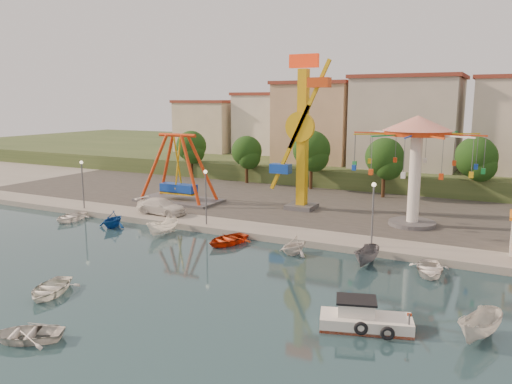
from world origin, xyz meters
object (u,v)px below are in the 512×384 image
Objects in this scene: wave_swinger at (417,146)px; cabin_motorboat at (364,320)px; kamikaze_tower at (304,136)px; van at (161,206)px; pirate_ship_ride at (178,170)px; rowboat_a at (49,289)px; skiff at (481,327)px.

cabin_motorboat is (1.36, -22.42, -7.73)m from wave_swinger.
kamikaze_tower is at bearing 101.50° from cabin_motorboat.
kamikaze_tower is 2.97× the size of van.
pirate_ship_ride is 15.41m from kamikaze_tower.
pirate_ship_ride is 1.89× the size of cabin_motorboat.
cabin_motorboat is at bearing -86.54° from wave_swinger.
wave_swinger is 26.21m from van.
rowboat_a is (-17.95, -26.87, -7.78)m from wave_swinger.
van is (-25.70, 15.48, 0.94)m from cabin_motorboat.
skiff is at bearing -50.13° from kamikaze_tower.
van is (-6.39, 19.94, 0.99)m from rowboat_a.
pirate_ship_ride is at bearing -178.40° from wave_swinger.
pirate_ship_ride is 39.50m from skiff.
pirate_ship_ride reaches higher than van.
pirate_ship_ride is 0.61× the size of kamikaze_tower.
pirate_ship_ride is at bearing 21.56° from van.
pirate_ship_ride reaches higher than skiff.
pirate_ship_ride reaches higher than rowboat_a.
kamikaze_tower is 4.08× the size of rowboat_a.
kamikaze_tower is (14.61, 2.58, 4.17)m from pirate_ship_ride.
cabin_motorboat is 1.31× the size of rowboat_a.
kamikaze_tower reaches higher than van.
rowboat_a is (8.61, -26.13, -3.97)m from pirate_ship_ride.
pirate_ship_ride is at bearing -169.97° from kamikaze_tower.
wave_swinger reaches higher than cabin_motorboat.
cabin_motorboat reaches higher than rowboat_a.
skiff is (7.14, -21.02, -7.45)m from wave_swinger.
van reaches higher than rowboat_a.
van is at bearing 131.68° from cabin_motorboat.
pirate_ship_ride is 7.23m from van.
wave_swinger is at bearing -72.22° from van.
kamikaze_tower is 16.79m from van.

